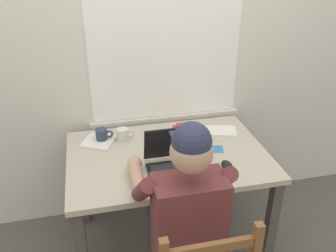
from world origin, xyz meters
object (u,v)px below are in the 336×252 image
at_px(coffee_mug_dark, 102,135).
at_px(book_stack_main, 187,131).
at_px(laptop, 175,160).
at_px(seated_person, 183,212).
at_px(computer_mouse, 227,165).
at_px(coffee_mug_white, 123,135).
at_px(desk, 168,167).
at_px(landscape_photo_print, 213,149).

distance_m(coffee_mug_dark, book_stack_main, 0.56).
bearing_deg(laptop, coffee_mug_dark, 133.75).
distance_m(seated_person, computer_mouse, 0.43).
height_order(seated_person, coffee_mug_white, seated_person).
xyz_separation_m(desk, computer_mouse, (0.30, -0.23, 0.12)).
bearing_deg(coffee_mug_dark, laptop, -46.25).
bearing_deg(seated_person, book_stack_main, 72.82).
bearing_deg(computer_mouse, desk, 142.88).
bearing_deg(landscape_photo_print, computer_mouse, -74.23).
bearing_deg(computer_mouse, book_stack_main, 106.06).
height_order(book_stack_main, landscape_photo_print, book_stack_main).
bearing_deg(coffee_mug_white, coffee_mug_dark, 172.08).
bearing_deg(desk, landscape_photo_print, -2.66).
distance_m(laptop, coffee_mug_white, 0.46).
distance_m(desk, seated_person, 0.49).
bearing_deg(laptop, computer_mouse, -12.60).
relative_size(seated_person, book_stack_main, 6.18).
bearing_deg(desk, laptop, -87.41).
relative_size(computer_mouse, coffee_mug_white, 0.87).
height_order(desk, coffee_mug_dark, coffee_mug_dark).
bearing_deg(landscape_photo_print, desk, -169.87).
bearing_deg(coffee_mug_dark, coffee_mug_white, -7.92).
bearing_deg(laptop, seated_person, -96.94).
xyz_separation_m(seated_person, coffee_mug_dark, (-0.35, 0.74, 0.09)).
bearing_deg(coffee_mug_dark, landscape_photo_print, -21.07).
relative_size(desk, coffee_mug_white, 10.65).
relative_size(seated_person, laptop, 3.83).
xyz_separation_m(desk, laptop, (0.01, -0.16, 0.16)).
bearing_deg(computer_mouse, coffee_mug_white, 140.28).
bearing_deg(seated_person, coffee_mug_dark, 115.46).
xyz_separation_m(coffee_mug_dark, book_stack_main, (0.56, -0.05, -0.01)).
bearing_deg(landscape_photo_print, book_stack_main, 130.75).
bearing_deg(book_stack_main, landscape_photo_print, -62.04).
distance_m(desk, book_stack_main, 0.30).
height_order(desk, seated_person, seated_person).
xyz_separation_m(seated_person, laptop, (0.04, 0.33, 0.10)).
bearing_deg(coffee_mug_white, landscape_photo_print, -24.14).
relative_size(seated_person, landscape_photo_print, 9.72).
height_order(desk, laptop, laptop).
bearing_deg(book_stack_main, desk, -132.62).
height_order(coffee_mug_dark, book_stack_main, coffee_mug_dark).
bearing_deg(computer_mouse, landscape_photo_print, 92.98).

